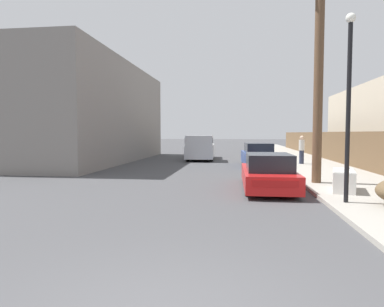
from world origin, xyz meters
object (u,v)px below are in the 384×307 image
(car_parked_mid, at_px, (258,155))
(parked_sports_car_red, at_px, (268,173))
(pickup_truck, at_px, (200,148))
(street_lamp, at_px, (349,95))
(utility_pole, at_px, (319,68))
(discarded_fridge, at_px, (344,180))
(pedestrian, at_px, (302,149))

(car_parked_mid, bearing_deg, parked_sports_car_red, -94.32)
(pickup_truck, height_order, street_lamp, street_lamp)
(parked_sports_car_red, relative_size, car_parked_mid, 1.03)
(car_parked_mid, distance_m, utility_pole, 8.50)
(discarded_fridge, bearing_deg, pedestrian, 101.70)
(utility_pole, relative_size, pedestrian, 4.93)
(parked_sports_car_red, bearing_deg, utility_pole, 31.11)
(discarded_fridge, xyz_separation_m, street_lamp, (-0.51, -1.95, 2.58))
(parked_sports_car_red, relative_size, street_lamp, 0.92)
(street_lamp, height_order, pedestrian, street_lamp)
(parked_sports_car_red, relative_size, pedestrian, 2.69)
(car_parked_mid, height_order, pickup_truck, pickup_truck)
(parked_sports_car_red, distance_m, pickup_truck, 13.70)
(utility_pole, bearing_deg, street_lamp, -90.84)
(street_lamp, bearing_deg, pickup_truck, 109.87)
(car_parked_mid, distance_m, pickup_truck, 6.06)
(discarded_fridge, xyz_separation_m, utility_pole, (-0.45, 1.84, 4.02))
(car_parked_mid, bearing_deg, discarded_fridge, -79.65)
(parked_sports_car_red, distance_m, utility_pole, 4.51)
(parked_sports_car_red, xyz_separation_m, street_lamp, (1.88, -2.59, 2.46))
(car_parked_mid, xyz_separation_m, pedestrian, (2.70, 0.82, 0.35))
(car_parked_mid, height_order, utility_pole, utility_pole)
(pickup_truck, bearing_deg, pedestrian, 147.93)
(car_parked_mid, height_order, pedestrian, pedestrian)
(discarded_fridge, bearing_deg, car_parked_mid, 117.99)
(parked_sports_car_red, height_order, utility_pole, utility_pole)
(street_lamp, relative_size, pedestrian, 2.93)
(car_parked_mid, xyz_separation_m, street_lamp, (1.71, -11.18, 2.38))
(discarded_fridge, height_order, pedestrian, pedestrian)
(pickup_truck, relative_size, pedestrian, 3.40)
(discarded_fridge, bearing_deg, utility_pole, 118.27)
(parked_sports_car_red, distance_m, street_lamp, 4.04)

